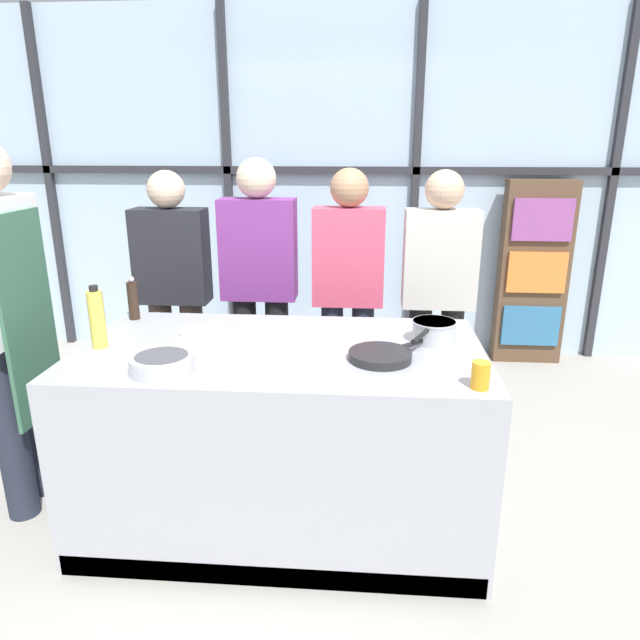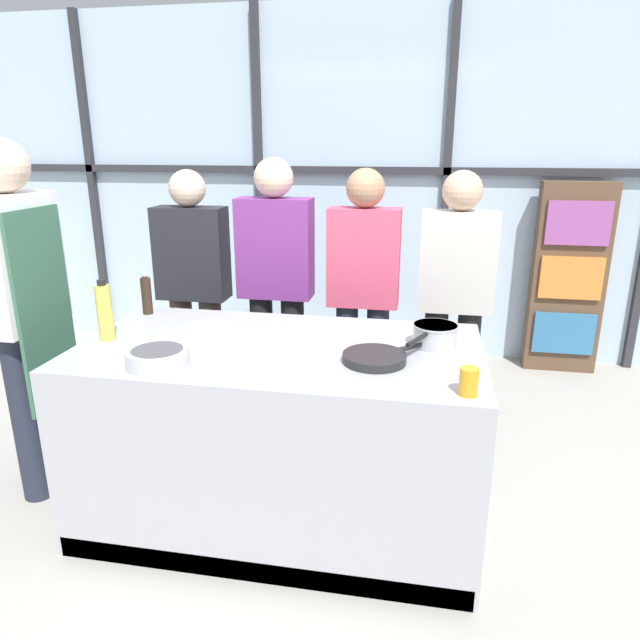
{
  "view_description": "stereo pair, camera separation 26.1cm",
  "coord_description": "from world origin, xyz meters",
  "px_view_note": "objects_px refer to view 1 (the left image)",
  "views": [
    {
      "loc": [
        0.36,
        -2.38,
        1.76
      ],
      "look_at": [
        0.17,
        0.1,
        0.98
      ],
      "focal_mm": 32.0,
      "sensor_mm": 36.0,
      "label": 1
    },
    {
      "loc": [
        0.62,
        -2.35,
        1.76
      ],
      "look_at": [
        0.17,
        0.1,
        0.98
      ],
      "focal_mm": 32.0,
      "sensor_mm": 36.0,
      "label": 2
    }
  ],
  "objects_px": {
    "spectator_far_right": "(438,289)",
    "spectator_center_right": "(348,286)",
    "oil_bottle": "(97,319)",
    "pepper_grinder": "(133,300)",
    "mixing_bowl": "(162,363)",
    "juice_glass_near": "(481,375)",
    "spectator_center_left": "(260,280)",
    "frying_pan": "(381,355)",
    "chef": "(6,311)",
    "saucepan": "(433,331)",
    "white_plate": "(203,331)",
    "spectator_far_left": "(174,286)"
  },
  "relations": [
    {
      "from": "spectator_far_left",
      "to": "spectator_center_left",
      "type": "distance_m",
      "value": 0.55
    },
    {
      "from": "mixing_bowl",
      "to": "juice_glass_near",
      "type": "bearing_deg",
      "value": -3.07
    },
    {
      "from": "spectator_center_left",
      "to": "mixing_bowl",
      "type": "bearing_deg",
      "value": 83.05
    },
    {
      "from": "chef",
      "to": "spectator_center_right",
      "type": "distance_m",
      "value": 1.83
    },
    {
      "from": "spectator_center_left",
      "to": "frying_pan",
      "type": "height_order",
      "value": "spectator_center_left"
    },
    {
      "from": "spectator_far_right",
      "to": "pepper_grinder",
      "type": "height_order",
      "value": "spectator_far_right"
    },
    {
      "from": "spectator_far_right",
      "to": "saucepan",
      "type": "height_order",
      "value": "spectator_far_right"
    },
    {
      "from": "spectator_far_left",
      "to": "juice_glass_near",
      "type": "height_order",
      "value": "spectator_far_left"
    },
    {
      "from": "chef",
      "to": "pepper_grinder",
      "type": "relative_size",
      "value": 7.84
    },
    {
      "from": "spectator_center_left",
      "to": "pepper_grinder",
      "type": "distance_m",
      "value": 0.83
    },
    {
      "from": "saucepan",
      "to": "juice_glass_near",
      "type": "height_order",
      "value": "juice_glass_near"
    },
    {
      "from": "juice_glass_near",
      "to": "frying_pan",
      "type": "bearing_deg",
      "value": 143.41
    },
    {
      "from": "spectator_far_right",
      "to": "mixing_bowl",
      "type": "distance_m",
      "value": 1.81
    },
    {
      "from": "spectator_far_right",
      "to": "frying_pan",
      "type": "distance_m",
      "value": 1.17
    },
    {
      "from": "oil_bottle",
      "to": "frying_pan",
      "type": "bearing_deg",
      "value": -2.53
    },
    {
      "from": "chef",
      "to": "oil_bottle",
      "type": "height_order",
      "value": "chef"
    },
    {
      "from": "frying_pan",
      "to": "mixing_bowl",
      "type": "relative_size",
      "value": 1.53
    },
    {
      "from": "spectator_center_left",
      "to": "white_plate",
      "type": "xyz_separation_m",
      "value": [
        -0.13,
        -0.82,
        -0.06
      ]
    },
    {
      "from": "frying_pan",
      "to": "oil_bottle",
      "type": "relative_size",
      "value": 1.39
    },
    {
      "from": "spectator_far_left",
      "to": "spectator_center_right",
      "type": "height_order",
      "value": "spectator_center_right"
    },
    {
      "from": "saucepan",
      "to": "pepper_grinder",
      "type": "distance_m",
      "value": 1.53
    },
    {
      "from": "pepper_grinder",
      "to": "white_plate",
      "type": "bearing_deg",
      "value": -24.72
    },
    {
      "from": "white_plate",
      "to": "oil_bottle",
      "type": "height_order",
      "value": "oil_bottle"
    },
    {
      "from": "spectator_center_right",
      "to": "spectator_far_left",
      "type": "bearing_deg",
      "value": 0.0
    },
    {
      "from": "chef",
      "to": "spectator_far_right",
      "type": "bearing_deg",
      "value": 115.01
    },
    {
      "from": "spectator_center_right",
      "to": "spectator_center_left",
      "type": "bearing_deg",
      "value": -0.0
    },
    {
      "from": "white_plate",
      "to": "oil_bottle",
      "type": "distance_m",
      "value": 0.49
    },
    {
      "from": "spectator_far_left",
      "to": "pepper_grinder",
      "type": "relative_size",
      "value": 7.05
    },
    {
      "from": "spectator_far_left",
      "to": "white_plate",
      "type": "height_order",
      "value": "spectator_far_left"
    },
    {
      "from": "pepper_grinder",
      "to": "juice_glass_near",
      "type": "height_order",
      "value": "pepper_grinder"
    },
    {
      "from": "mixing_bowl",
      "to": "oil_bottle",
      "type": "height_order",
      "value": "oil_bottle"
    },
    {
      "from": "spectator_center_left",
      "to": "oil_bottle",
      "type": "xyz_separation_m",
      "value": [
        -0.53,
        -1.05,
        0.07
      ]
    },
    {
      "from": "spectator_far_left",
      "to": "oil_bottle",
      "type": "height_order",
      "value": "spectator_far_left"
    },
    {
      "from": "mixing_bowl",
      "to": "juice_glass_near",
      "type": "relative_size",
      "value": 2.47
    },
    {
      "from": "frying_pan",
      "to": "white_plate",
      "type": "distance_m",
      "value": 0.9
    },
    {
      "from": "spectator_center_right",
      "to": "pepper_grinder",
      "type": "distance_m",
      "value": 1.26
    },
    {
      "from": "oil_bottle",
      "to": "pepper_grinder",
      "type": "height_order",
      "value": "oil_bottle"
    },
    {
      "from": "spectator_far_right",
      "to": "spectator_center_right",
      "type": "bearing_deg",
      "value": -0.0
    },
    {
      "from": "spectator_center_right",
      "to": "white_plate",
      "type": "height_order",
      "value": "spectator_center_right"
    },
    {
      "from": "spectator_center_left",
      "to": "spectator_far_right",
      "type": "distance_m",
      "value": 1.09
    },
    {
      "from": "chef",
      "to": "juice_glass_near",
      "type": "distance_m",
      "value": 2.12
    },
    {
      "from": "spectator_far_right",
      "to": "spectator_far_left",
      "type": "bearing_deg",
      "value": 0.0
    },
    {
      "from": "spectator_far_right",
      "to": "oil_bottle",
      "type": "xyz_separation_m",
      "value": [
        -1.62,
        -1.05,
        0.1
      ]
    },
    {
      "from": "frying_pan",
      "to": "juice_glass_near",
      "type": "height_order",
      "value": "juice_glass_near"
    },
    {
      "from": "spectator_center_left",
      "to": "spectator_far_right",
      "type": "height_order",
      "value": "spectator_center_left"
    },
    {
      "from": "pepper_grinder",
      "to": "spectator_center_right",
      "type": "bearing_deg",
      "value": 29.96
    },
    {
      "from": "spectator_far_right",
      "to": "white_plate",
      "type": "height_order",
      "value": "spectator_far_right"
    },
    {
      "from": "chef",
      "to": "saucepan",
      "type": "height_order",
      "value": "chef"
    },
    {
      "from": "white_plate",
      "to": "juice_glass_near",
      "type": "height_order",
      "value": "juice_glass_near"
    },
    {
      "from": "mixing_bowl",
      "to": "pepper_grinder",
      "type": "distance_m",
      "value": 0.79
    }
  ]
}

